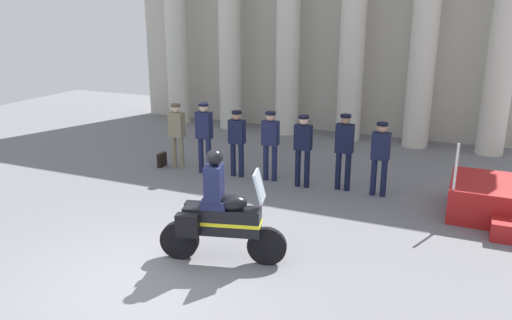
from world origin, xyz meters
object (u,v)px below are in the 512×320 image
at_px(officer_in_row_6, 380,153).
at_px(officer_in_row_4, 303,145).
at_px(officer_in_row_2, 237,138).
at_px(officer_in_row_3, 270,140).
at_px(officer_in_row_0, 177,131).
at_px(officer_in_row_5, 344,146).
at_px(briefcase_on_ground, 162,160).
at_px(officer_in_row_1, 204,132).
at_px(motorcycle_with_rider, 218,216).

bearing_deg(officer_in_row_6, officer_in_row_4, 4.04).
bearing_deg(officer_in_row_2, officer_in_row_3, -177.43).
height_order(officer_in_row_0, officer_in_row_4, officer_in_row_4).
distance_m(officer_in_row_5, briefcase_on_ground, 4.82).
xyz_separation_m(officer_in_row_5, briefcase_on_ground, (-4.74, -0.16, -0.85)).
relative_size(officer_in_row_1, officer_in_row_6, 1.07).
bearing_deg(officer_in_row_2, officer_in_row_4, 177.49).
xyz_separation_m(officer_in_row_1, officer_in_row_4, (2.54, 0.02, -0.05)).
bearing_deg(officer_in_row_0, officer_in_row_5, -178.50).
distance_m(officer_in_row_2, officer_in_row_3, 0.85).
height_order(officer_in_row_1, motorcycle_with_rider, motorcycle_with_rider).
distance_m(officer_in_row_2, officer_in_row_4, 1.70).
relative_size(officer_in_row_5, motorcycle_with_rider, 0.85).
relative_size(officer_in_row_4, motorcycle_with_rider, 0.82).
bearing_deg(briefcase_on_ground, officer_in_row_0, 9.25).
bearing_deg(officer_in_row_5, officer_in_row_4, 10.44).
bearing_deg(officer_in_row_2, officer_in_row_0, 0.68).
xyz_separation_m(officer_in_row_5, officer_in_row_6, (0.81, -0.05, -0.06)).
height_order(officer_in_row_3, officer_in_row_4, officer_in_row_4).
bearing_deg(officer_in_row_0, officer_in_row_3, -178.69).
xyz_separation_m(officer_in_row_0, officer_in_row_5, (4.29, 0.09, 0.05)).
height_order(officer_in_row_3, motorcycle_with_rider, motorcycle_with_rider).
bearing_deg(officer_in_row_5, officer_in_row_3, 1.77).
xyz_separation_m(officer_in_row_1, officer_in_row_5, (3.45, 0.18, -0.01)).
bearing_deg(officer_in_row_2, briefcase_on_ground, 2.55).
relative_size(officer_in_row_2, officer_in_row_5, 0.93).
height_order(officer_in_row_1, officer_in_row_6, officer_in_row_1).
bearing_deg(officer_in_row_0, officer_in_row_4, 179.07).
height_order(officer_in_row_0, officer_in_row_6, officer_in_row_0).
distance_m(officer_in_row_0, officer_in_row_2, 1.68).
relative_size(officer_in_row_1, officer_in_row_5, 1.01).
bearing_deg(officer_in_row_3, officer_in_row_0, 1.31).
xyz_separation_m(officer_in_row_0, motorcycle_with_rider, (3.28, -4.03, -0.19)).
height_order(officer_in_row_1, officer_in_row_3, officer_in_row_1).
bearing_deg(officer_in_row_3, officer_in_row_4, 172.41).
xyz_separation_m(officer_in_row_1, officer_in_row_6, (4.26, 0.13, -0.07)).
distance_m(officer_in_row_1, officer_in_row_6, 4.26).
relative_size(officer_in_row_6, briefcase_on_ground, 4.57).
distance_m(officer_in_row_2, briefcase_on_ground, 2.27).
xyz_separation_m(officer_in_row_0, officer_in_row_3, (2.54, 0.05, 0.00)).
height_order(officer_in_row_4, briefcase_on_ground, officer_in_row_4).
xyz_separation_m(officer_in_row_2, officer_in_row_5, (2.61, 0.08, 0.07)).
height_order(officer_in_row_2, motorcycle_with_rider, motorcycle_with_rider).
xyz_separation_m(officer_in_row_0, briefcase_on_ground, (-0.45, -0.07, -0.80)).
relative_size(officer_in_row_1, motorcycle_with_rider, 0.86).
height_order(officer_in_row_2, officer_in_row_5, officer_in_row_5).
bearing_deg(officer_in_row_5, officer_in_row_1, 3.33).
distance_m(officer_in_row_4, officer_in_row_5, 0.92).
bearing_deg(officer_in_row_1, officer_in_row_0, -5.96).
distance_m(officer_in_row_1, officer_in_row_5, 3.45).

